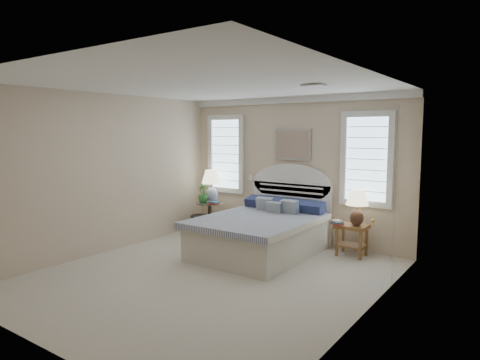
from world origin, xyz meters
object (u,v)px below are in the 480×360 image
Objects in this scene: bed at (263,231)px; lamp_right at (357,204)px; side_table_left at (210,214)px; lamp_left at (212,182)px; nightstand_right at (352,233)px; floor_pot at (201,224)px.

bed is 3.81× the size of lamp_right.
side_table_left is at bearing 160.26° from bed.
nightstand_right is at bearing 0.23° from lamp_left.
floor_pot is at bearing 165.52° from bed.
bed is at bearing -22.22° from lamp_left.
nightstand_right is (1.30, 0.69, 0.00)m from bed.
lamp_left reaches higher than side_table_left.
lamp_right is at bearing 3.30° from floor_pot.
floor_pot is (-1.78, 0.46, -0.20)m from bed.
lamp_left is at bearing 99.67° from side_table_left.
bed is 1.47m from nightstand_right.
lamp_right is at bearing -0.71° from lamp_left.
floor_pot is 0.62× the size of lamp_left.
floor_pot is at bearing -175.68° from nightstand_right.
bed is at bearing -155.23° from lamp_right.
bed reaches higher than side_table_left.
side_table_left is at bearing -80.33° from lamp_left.
floor_pot is at bearing -134.19° from side_table_left.
nightstand_right is at bearing 1.94° from side_table_left.
lamp_left is (-1.67, 0.68, 0.65)m from bed.
lamp_left is at bearing 157.78° from bed.
lamp_right is at bearing -28.46° from nightstand_right.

